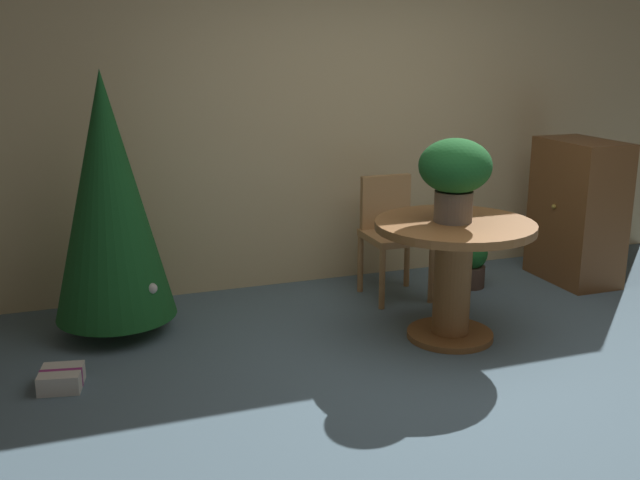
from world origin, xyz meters
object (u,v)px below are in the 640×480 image
Objects in this scene: holiday_tree at (109,197)px; potted_plant at (470,261)px; round_dining_table at (453,260)px; flower_vase at (455,171)px; wooden_cabinet at (577,211)px; gift_box_cream at (61,379)px; wooden_chair_far at (392,229)px.

potted_plant is (2.68, 0.05, -0.70)m from holiday_tree.
round_dining_table is 0.57m from flower_vase.
round_dining_table is 0.59× the size of holiday_tree.
wooden_cabinet is at bearing -1.19° from holiday_tree.
potted_plant is (3.05, 0.78, 0.16)m from gift_box_cream.
wooden_cabinet is (1.53, -0.17, 0.05)m from wooden_chair_far.
gift_box_cream is at bearing 178.13° from flower_vase.
wooden_chair_far is (0.00, 0.91, -0.01)m from round_dining_table.
wooden_cabinet is 2.77× the size of potted_plant.
holiday_tree is at bearing -178.97° from potted_plant.
round_dining_table is 1.70m from wooden_cabinet.
round_dining_table is 1.13m from potted_plant.
round_dining_table reaches higher than gift_box_cream.
holiday_tree reaches higher than flower_vase.
holiday_tree is at bearing 178.81° from wooden_cabinet.
flower_vase reaches higher than wooden_chair_far.
round_dining_table is at bearing -46.51° from flower_vase.
round_dining_table is at bearing -90.00° from wooden_chair_far.
holiday_tree reaches higher than gift_box_cream.
wooden_chair_far is at bearing 175.86° from potted_plant.
wooden_chair_far is at bearing 19.02° from gift_box_cream.
flower_vase is at bearing -128.05° from potted_plant.
gift_box_cream is at bearing -160.98° from wooden_chair_far.
flower_vase is 1.79m from wooden_cabinet.
wooden_chair_far is 0.73m from potted_plant.
potted_plant is at bearing -4.14° from wooden_chair_far.
wooden_cabinet is at bearing 25.39° from flower_vase.
flower_vase is 1.28× the size of potted_plant.
gift_box_cream is (-2.39, 0.09, -0.47)m from round_dining_table.
wooden_chair_far is (0.01, 0.90, -0.58)m from flower_vase.
holiday_tree is 3.57m from wooden_cabinet.
round_dining_table is 2.44m from gift_box_cream.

